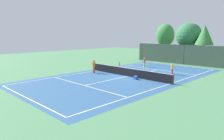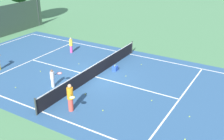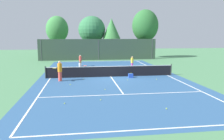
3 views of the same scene
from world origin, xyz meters
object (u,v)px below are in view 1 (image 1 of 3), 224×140
player_0 (172,69)px  tennis_ball_1 (65,84)px  ball_crate (136,78)px  tennis_ball_6 (51,82)px  player_2 (94,66)px  tennis_ball_9 (144,84)px  tennis_ball_2 (150,79)px  player_3 (145,62)px  tennis_ball_8 (149,75)px  tennis_ball_4 (65,96)px  tennis_ball_11 (89,81)px  tennis_ball_3 (122,68)px  tennis_ball_10 (125,80)px  player_1 (119,67)px  tennis_ball_0 (107,74)px  tennis_ball_5 (139,70)px  tennis_ball_12 (162,80)px  tennis_ball_7 (88,75)px

player_0 → tennis_ball_1: bearing=-111.2°
ball_crate → tennis_ball_6: (-5.47, -7.23, -0.15)m
player_2 → tennis_ball_9: size_ratio=26.04×
player_2 → tennis_ball_2: player_2 is taller
player_3 → tennis_ball_8: (4.07, -4.65, -0.71)m
player_2 → tennis_ball_4: (6.21, -8.24, -0.85)m
player_3 → ball_crate: player_3 is taller
tennis_ball_6 → tennis_ball_11: bearing=48.0°
tennis_ball_1 → tennis_ball_8: bearing=73.7°
tennis_ball_3 → tennis_ball_10: size_ratio=1.00×
player_0 → tennis_ball_3: (-7.36, -1.07, -0.69)m
player_1 → player_2: (-1.73, -2.93, 0.21)m
player_1 → tennis_ball_2: (5.69, -1.11, -0.64)m
tennis_ball_0 → tennis_ball_4: bearing=-64.0°
player_3 → ball_crate: bearing=-59.9°
tennis_ball_3 → tennis_ball_1: bearing=-76.8°
tennis_ball_8 → tennis_ball_2: bearing=-51.9°
tennis_ball_8 → tennis_ball_4: bearing=-88.1°
tennis_ball_5 → tennis_ball_10: bearing=-66.4°
tennis_ball_8 → player_1: bearing=-167.0°
tennis_ball_9 → ball_crate: bearing=147.8°
tennis_ball_5 → tennis_ball_11: same height
tennis_ball_1 → tennis_ball_5: 11.61m
tennis_ball_0 → tennis_ball_4: (4.23, -8.67, 0.00)m
tennis_ball_0 → tennis_ball_1: (0.92, -6.55, 0.00)m
tennis_ball_1 → tennis_ball_3: size_ratio=1.00×
tennis_ball_3 → tennis_ball_6: same height
player_0 → tennis_ball_0: (-5.66, -5.68, -0.69)m
tennis_ball_4 → tennis_ball_1: bearing=147.4°
player_2 → tennis_ball_2: 7.69m
player_0 → tennis_ball_12: player_0 is taller
tennis_ball_9 → tennis_ball_6: bearing=-141.6°
tennis_ball_2 → tennis_ball_8: bearing=128.1°
player_3 → ball_crate: (4.53, -7.82, -0.56)m
tennis_ball_3 → tennis_ball_6: bearing=-87.5°
ball_crate → tennis_ball_7: size_ratio=6.45×
ball_crate → tennis_ball_10: bearing=-113.4°
tennis_ball_0 → tennis_ball_11: bearing=-70.0°
player_0 → player_3: 6.37m
tennis_ball_1 → tennis_ball_3: same height
tennis_ball_8 → tennis_ball_10: size_ratio=1.00×
tennis_ball_6 → tennis_ball_10: bearing=50.5°
tennis_ball_0 → tennis_ball_11: size_ratio=1.00×
tennis_ball_0 → tennis_ball_7: size_ratio=1.00×
player_0 → tennis_ball_6: bearing=-118.5°
tennis_ball_5 → tennis_ball_12: same height
player_1 → tennis_ball_6: (-0.94, -9.46, -0.64)m
player_0 → tennis_ball_4: (-1.43, -14.35, -0.69)m
tennis_ball_0 → tennis_ball_6: 7.05m
tennis_ball_3 → tennis_ball_11: (3.15, -8.63, 0.00)m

